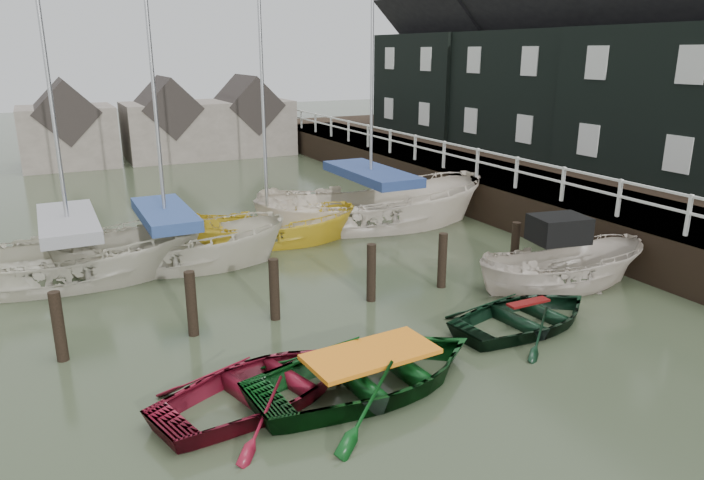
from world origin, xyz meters
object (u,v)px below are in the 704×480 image
motorboat (559,284)px  sailboat_d (370,224)px  rowboat_dkgreen (526,326)px  sailboat_b (169,263)px  sailboat_c (269,242)px  sailboat_a (75,278)px  rowboat_red (263,401)px  rowboat_green (371,388)px

motorboat → sailboat_d: size_ratio=0.38×
rowboat_dkgreen → sailboat_b: sailboat_b is taller
sailboat_c → sailboat_a: bearing=116.3°
sailboat_a → sailboat_b: (2.40, 0.09, 0.00)m
rowboat_dkgreen → sailboat_a: size_ratio=0.31×
rowboat_red → sailboat_c: sailboat_c is taller
motorboat → sailboat_c: (-5.21, 6.96, -0.07)m
rowboat_green → sailboat_b: size_ratio=0.35×
rowboat_red → sailboat_a: (-2.45, 7.74, 0.06)m
motorboat → sailboat_d: sailboat_d is taller
sailboat_a → sailboat_b: bearing=-83.1°
rowboat_red → sailboat_a: 8.12m
motorboat → sailboat_b: (-8.39, 6.09, -0.02)m
rowboat_dkgreen → rowboat_green: bearing=94.5°
motorboat → sailboat_b: 10.37m
rowboat_red → sailboat_c: bearing=-35.7°
rowboat_green → sailboat_c: size_ratio=0.41×
sailboat_d → rowboat_red: bearing=155.5°
sailboat_b → motorboat: bearing=-107.6°
sailboat_b → sailboat_c: (3.18, 0.87, -0.05)m
sailboat_b → rowboat_red: bearing=-161.3°
rowboat_dkgreen → sailboat_c: (-2.91, 8.37, 0.02)m
motorboat → sailboat_c: sailboat_c is taller
sailboat_b → sailboat_d: sailboat_b is taller
rowboat_green → sailboat_b: 8.49m
rowboat_red → sailboat_c: 9.25m
sailboat_a → sailboat_b: size_ratio=0.93×
rowboat_green → sailboat_d: (5.05, 9.44, 0.06)m
sailboat_b → sailboat_c: 3.30m
sailboat_d → sailboat_a: bearing=110.6°
rowboat_red → rowboat_green: (1.83, -0.46, 0.00)m
rowboat_red → sailboat_b: sailboat_b is taller
rowboat_red → sailboat_d: sailboat_d is taller
motorboat → sailboat_a: (-10.79, 6.01, -0.03)m
sailboat_a → sailboat_d: bearing=-77.6°
rowboat_dkgreen → rowboat_red: bearing=87.1°
rowboat_green → sailboat_a: size_ratio=0.38×
sailboat_a → rowboat_red: bearing=-157.7°
rowboat_dkgreen → sailboat_b: 9.67m
sailboat_a → sailboat_c: (5.59, 0.96, -0.04)m
sailboat_a → motorboat: bearing=-114.3°
rowboat_green → sailboat_c: bearing=-12.2°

